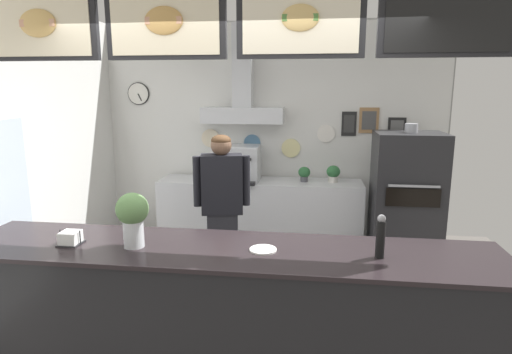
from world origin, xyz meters
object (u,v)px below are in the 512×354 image
at_px(potted_sage, 214,169).
at_px(potted_thyme, 333,173).
at_px(pizza_oven, 406,201).
at_px(basil_vase, 133,217).
at_px(pepper_grinder, 380,237).
at_px(potted_basil, 304,173).
at_px(napkin_holder, 70,238).
at_px(espresso_machine, 242,164).
at_px(condiment_plate, 263,250).
at_px(shop_worker, 222,208).

distance_m(potted_sage, potted_thyme, 1.49).
height_order(pizza_oven, basil_vase, pizza_oven).
bearing_deg(pepper_grinder, potted_thyme, 93.88).
bearing_deg(pepper_grinder, potted_basil, 101.46).
distance_m(pizza_oven, napkin_holder, 3.60).
bearing_deg(napkin_holder, espresso_machine, 73.98).
xyz_separation_m(potted_sage, napkin_holder, (-0.40, -2.62, -0.00)).
xyz_separation_m(espresso_machine, condiment_plate, (0.57, -2.57, -0.12)).
relative_size(basil_vase, condiment_plate, 2.08).
bearing_deg(napkin_holder, potted_thyme, 54.89).
distance_m(shop_worker, napkin_holder, 1.68).
bearing_deg(espresso_machine, pizza_oven, -7.92).
relative_size(potted_thyme, napkin_holder, 1.37).
distance_m(potted_thyme, potted_basil, 0.36).
bearing_deg(pizza_oven, potted_basil, 164.84).
height_order(potted_sage, napkin_holder, potted_sage).
bearing_deg(pepper_grinder, espresso_machine, 116.88).
bearing_deg(basil_vase, shop_worker, 78.89).
height_order(potted_thyme, pepper_grinder, pepper_grinder).
bearing_deg(condiment_plate, pepper_grinder, -1.90).
distance_m(napkin_holder, basil_vase, 0.48).
relative_size(potted_thyme, pepper_grinder, 0.73).
bearing_deg(napkin_holder, basil_vase, 1.47).
xyz_separation_m(potted_thyme, condiment_plate, (-0.56, -2.63, -0.02)).
height_order(pizza_oven, potted_thyme, pizza_oven).
bearing_deg(potted_thyme, condiment_plate, -102.09).
height_order(potted_sage, potted_thyme, potted_sage).
height_order(espresso_machine, pepper_grinder, espresso_machine).
xyz_separation_m(potted_thyme, basil_vase, (-1.44, -2.68, 0.19)).
bearing_deg(pizza_oven, potted_sage, 173.45).
height_order(pizza_oven, espresso_machine, pizza_oven).
relative_size(espresso_machine, potted_basil, 2.79).
relative_size(potted_basil, napkin_holder, 1.22).
height_order(potted_basil, napkin_holder, napkin_holder).
relative_size(shop_worker, espresso_machine, 3.14).
bearing_deg(shop_worker, basil_vase, 66.18).
xyz_separation_m(napkin_holder, condiment_plate, (1.33, 0.06, -0.03)).
bearing_deg(potted_basil, basil_vase, -112.12).
xyz_separation_m(pizza_oven, pepper_grinder, (-0.64, -2.33, 0.36)).
height_order(potted_basil, basil_vase, basil_vase).
xyz_separation_m(potted_sage, potted_thyme, (1.49, 0.07, -0.02)).
bearing_deg(pizza_oven, espresso_machine, 172.08).
distance_m(potted_sage, pepper_grinder, 3.08).
relative_size(potted_basil, pepper_grinder, 0.65).
relative_size(napkin_holder, basil_vase, 0.41).
distance_m(espresso_machine, pepper_grinder, 2.91).
bearing_deg(pizza_oven, shop_worker, -156.22).
height_order(shop_worker, potted_basil, shop_worker).
height_order(pizza_oven, potted_basil, pizza_oven).
bearing_deg(potted_basil, potted_sage, -177.32).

